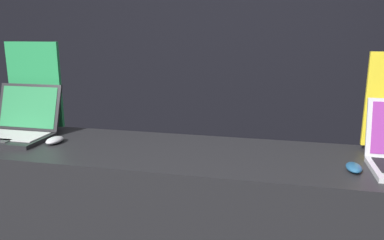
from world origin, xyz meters
name	(u,v)px	position (x,y,z in m)	size (l,w,h in m)	color
wall_back	(238,35)	(0.00, 2.03, 1.40)	(8.00, 0.05, 2.80)	black
display_counter	(193,240)	(0.00, 0.28, 0.45)	(2.31, 0.57, 0.90)	black
laptop_front	(18,126)	(-0.94, 0.32, 0.96)	(0.36, 0.34, 0.26)	black
mouse_front	(55,140)	(-0.70, 0.27, 0.91)	(0.07, 0.11, 0.03)	#B2B2B7
promo_stand_front	(35,88)	(-0.94, 0.49, 1.13)	(0.31, 0.07, 0.48)	black
mouse_back	(354,167)	(0.67, 0.20, 0.91)	(0.06, 0.11, 0.03)	navy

